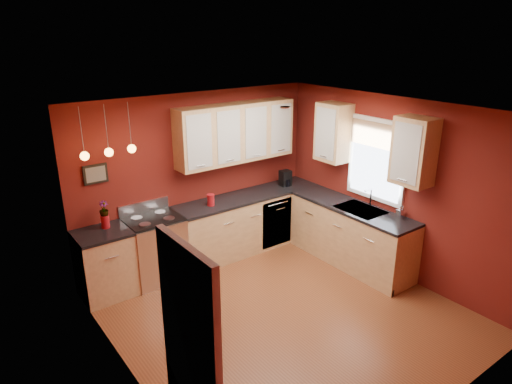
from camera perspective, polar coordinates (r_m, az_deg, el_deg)
floor at (r=6.10m, az=3.53°, el=-14.87°), size 4.20×4.20×0.00m
ceiling at (r=5.09m, az=4.15°, el=9.97°), size 4.00×4.20×0.02m
wall_back at (r=7.09m, az=-7.24°, el=1.84°), size 4.00×0.02×2.60m
wall_front at (r=4.28m, az=22.75°, el=-12.29°), size 4.00×0.02×2.60m
wall_left at (r=4.55m, az=-16.03°, el=-9.44°), size 0.02×4.20×2.60m
wall_right at (r=6.86m, az=16.67°, el=0.52°), size 0.02×4.20×2.60m
base_cabinets_back_left at (r=6.56m, az=-18.29°, el=-8.65°), size 0.70×0.60×0.90m
base_cabinets_back_right at (r=7.52m, az=-0.98°, el=-3.86°), size 2.54×0.60×0.90m
base_cabinets_right at (r=7.21m, az=11.71°, el=-5.38°), size 0.60×2.10×0.90m
counter_back_left at (r=6.36m, az=-18.74°, el=-4.92°), size 0.70×0.62×0.04m
counter_back_right at (r=7.34m, az=-1.00°, el=-0.50°), size 2.54×0.62×0.04m
counter_right at (r=7.02m, az=11.98°, el=-1.91°), size 0.62×2.10×0.04m
gas_range at (r=6.77m, az=-12.47°, el=-6.87°), size 0.76×0.64×1.11m
dishwasher_front at (r=7.51m, az=2.61°, el=-3.89°), size 0.60×0.02×0.80m
sink at (r=6.94m, az=12.90°, el=-2.30°), size 0.50×0.70×0.33m
window at (r=6.90m, az=14.88°, el=4.19°), size 0.06×1.02×1.22m
door_left_wall at (r=3.80m, az=-8.06°, el=-20.41°), size 0.12×0.82×2.05m
upper_cabinets_back at (r=7.08m, az=-2.51°, el=7.41°), size 2.00×0.35×0.90m
upper_cabinets_right at (r=6.74m, az=14.10°, el=6.20°), size 0.35×1.95×0.90m
wall_picture at (r=6.39m, az=-19.42°, el=2.14°), size 0.32×0.03×0.26m
pendant_lights at (r=6.02m, az=-17.92°, el=4.82°), size 0.71×0.11×0.66m
red_canister at (r=6.90m, az=-5.68°, el=-0.98°), size 0.12×0.12×0.18m
red_vase at (r=6.43m, az=-18.32°, el=-3.53°), size 0.11×0.11×0.18m
flowers at (r=6.36m, az=-18.49°, el=-2.05°), size 0.14×0.14×0.22m
coffee_maker at (r=7.75m, az=3.72°, el=1.68°), size 0.19×0.19×0.26m
soap_pump at (r=6.73m, az=17.56°, el=-2.37°), size 0.09×0.09×0.19m
dish_towel at (r=6.49m, az=-10.96°, el=-7.57°), size 0.22×0.02×0.30m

